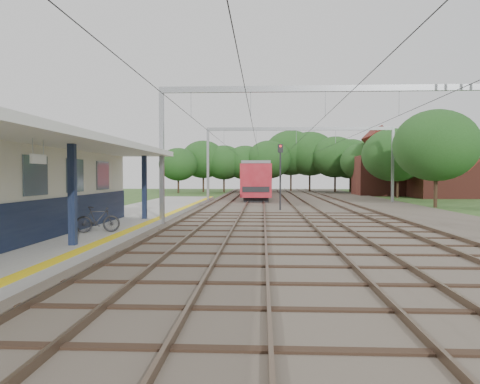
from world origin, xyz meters
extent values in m
plane|color=#2D4C1E|center=(0.00, 0.00, 0.00)|extent=(160.00, 160.00, 0.00)
cube|color=#473D33|center=(4.00, 30.00, 0.05)|extent=(18.00, 90.00, 0.10)
cube|color=gray|center=(-7.50, 14.00, 0.17)|extent=(5.00, 52.00, 0.35)
cube|color=yellow|center=(-5.25, 14.00, 0.35)|extent=(0.45, 52.00, 0.01)
cube|color=#111B36|center=(-7.28, 7.00, 1.05)|extent=(0.06, 18.00, 1.40)
cube|color=slate|center=(-7.27, 7.00, 2.55)|extent=(0.05, 16.00, 1.30)
cube|color=#111B36|center=(-5.90, 6.00, 1.95)|extent=(0.22, 0.22, 3.20)
cube|color=#111B36|center=(-5.90, 15.00, 1.95)|extent=(0.22, 0.22, 3.20)
cube|color=silver|center=(-7.80, 6.00, 3.67)|extent=(6.40, 20.00, 0.24)
cube|color=white|center=(-6.00, 4.00, 3.00)|extent=(0.06, 0.85, 0.26)
cube|color=brown|center=(-4.22, 30.00, 0.17)|extent=(0.07, 88.00, 0.15)
cube|color=brown|center=(-2.78, 30.00, 0.17)|extent=(0.07, 88.00, 0.15)
cube|color=brown|center=(-1.22, 30.00, 0.17)|extent=(0.07, 88.00, 0.15)
cube|color=brown|center=(0.22, 30.00, 0.17)|extent=(0.07, 88.00, 0.15)
cube|color=brown|center=(2.48, 30.00, 0.17)|extent=(0.07, 88.00, 0.15)
cube|color=brown|center=(3.92, 30.00, 0.17)|extent=(0.07, 88.00, 0.15)
cube|color=brown|center=(6.08, 30.00, 0.17)|extent=(0.07, 88.00, 0.15)
cube|color=brown|center=(7.52, 30.00, 0.17)|extent=(0.07, 88.00, 0.15)
cube|color=gray|center=(-5.00, 15.00, 3.50)|extent=(0.22, 0.22, 7.00)
cube|color=gray|center=(3.50, 15.00, 6.85)|extent=(17.00, 0.20, 0.30)
cube|color=gray|center=(-5.00, 35.00, 3.50)|extent=(0.22, 0.22, 7.00)
cube|color=gray|center=(12.00, 35.00, 3.50)|extent=(0.22, 0.22, 7.00)
cube|color=gray|center=(3.50, 35.00, 6.85)|extent=(17.00, 0.20, 0.30)
cylinder|color=black|center=(-3.50, 30.00, 5.50)|extent=(0.02, 88.00, 0.02)
cylinder|color=black|center=(-0.50, 30.00, 5.50)|extent=(0.02, 88.00, 0.02)
cylinder|color=black|center=(3.20, 30.00, 5.50)|extent=(0.02, 88.00, 0.02)
cylinder|color=black|center=(6.80, 30.00, 5.50)|extent=(0.02, 88.00, 0.02)
cylinder|color=#382619|center=(-10.00, 61.00, 1.44)|extent=(0.28, 0.28, 2.88)
ellipsoid|color=#1E4318|center=(-10.00, 61.00, 4.96)|extent=(6.72, 6.72, 5.76)
cylinder|color=#382619|center=(-4.00, 63.00, 1.26)|extent=(0.28, 0.28, 2.52)
ellipsoid|color=#1E4318|center=(-4.00, 63.00, 4.34)|extent=(5.88, 5.88, 5.04)
cylinder|color=#382619|center=(2.00, 60.00, 1.62)|extent=(0.28, 0.28, 3.24)
ellipsoid|color=#1E4318|center=(2.00, 60.00, 5.58)|extent=(7.56, 7.56, 6.48)
cylinder|color=#382619|center=(8.00, 62.00, 1.35)|extent=(0.28, 0.28, 2.70)
ellipsoid|color=#1E4318|center=(8.00, 62.00, 4.65)|extent=(6.30, 6.30, 5.40)
cylinder|color=#382619|center=(14.50, 38.00, 1.26)|extent=(0.28, 0.28, 2.52)
ellipsoid|color=#1E4318|center=(14.50, 38.00, 4.34)|extent=(5.88, 5.88, 5.04)
cylinder|color=#382619|center=(15.00, 54.00, 1.44)|extent=(0.28, 0.28, 2.88)
ellipsoid|color=#1E4318|center=(15.00, 54.00, 4.96)|extent=(6.72, 6.72, 5.76)
cube|color=brown|center=(21.00, 46.00, 2.25)|extent=(7.00, 6.00, 4.50)
cube|color=maroon|center=(21.00, 46.00, 5.40)|extent=(4.99, 6.12, 4.99)
cube|color=brown|center=(16.00, 52.00, 2.50)|extent=(8.00, 6.00, 5.00)
cube|color=maroon|center=(16.00, 52.00, 5.90)|extent=(5.52, 6.12, 5.52)
imported|color=black|center=(-6.27, 9.27, 0.85)|extent=(1.74, 0.97, 1.00)
cube|color=black|center=(-0.50, 42.07, 0.32)|extent=(2.28, 16.27, 0.44)
cube|color=#A31824|center=(-0.50, 42.07, 2.09)|extent=(2.85, 17.68, 3.09)
cube|color=black|center=(-0.50, 42.07, 2.41)|extent=(2.89, 16.27, 0.88)
cube|color=slate|center=(-0.50, 42.07, 3.76)|extent=(2.62, 17.68, 0.28)
cube|color=black|center=(-0.50, 60.35, 0.32)|extent=(2.28, 16.27, 0.44)
cube|color=#A31824|center=(-0.50, 60.35, 2.09)|extent=(2.85, 17.68, 3.09)
cube|color=black|center=(-0.50, 60.35, 2.41)|extent=(2.89, 16.27, 0.88)
cube|color=slate|center=(-0.50, 60.35, 3.76)|extent=(2.62, 17.68, 0.28)
cylinder|color=black|center=(1.35, 24.71, 2.18)|extent=(0.15, 0.15, 4.36)
cube|color=black|center=(1.35, 24.71, 4.46)|extent=(0.37, 0.28, 0.60)
sphere|color=red|center=(1.35, 24.61, 4.61)|extent=(0.15, 0.15, 0.15)
camera|label=1|loc=(0.10, -8.45, 2.55)|focal=35.00mm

